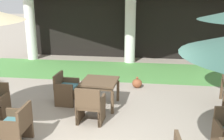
% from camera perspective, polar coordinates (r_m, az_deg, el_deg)
% --- Properties ---
extents(lawn_strip, '(11.79, 2.63, 0.01)m').
position_cam_1_polar(lawn_strip, '(10.33, 3.20, -0.26)').
color(lawn_strip, '#519347').
rests_on(lawn_strip, ground).
extents(patio_chair_mid_right_east, '(0.56, 0.63, 0.85)m').
position_cam_1_polar(patio_chair_mid_right_east, '(5.78, -19.87, -11.23)').
color(patio_chair_mid_right_east, brown).
rests_on(patio_chair_mid_right_east, ground).
extents(patio_table_far_back, '(0.96, 0.96, 0.72)m').
position_cam_1_polar(patio_table_far_back, '(7.10, -2.62, -2.99)').
color(patio_table_far_back, brown).
rests_on(patio_table_far_back, ground).
extents(patio_chair_far_back_west, '(0.56, 0.65, 0.84)m').
position_cam_1_polar(patio_chair_far_back_west, '(7.44, -9.79, -3.99)').
color(patio_chair_far_back_west, brown).
rests_on(patio_chair_far_back_west, ground).
extents(patio_chair_far_back_south, '(0.63, 0.60, 0.91)m').
position_cam_1_polar(patio_chair_far_back_south, '(6.32, -4.65, -7.62)').
color(patio_chair_far_back_south, brown).
rests_on(patio_chair_far_back_south, ground).
extents(terracotta_urn, '(0.32, 0.32, 0.36)m').
position_cam_1_polar(terracotta_urn, '(8.61, 5.36, -2.81)').
color(terracotta_urn, brown).
rests_on(terracotta_urn, ground).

